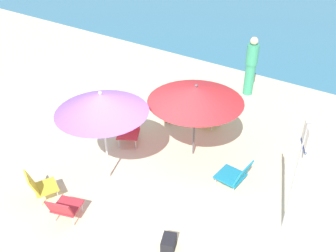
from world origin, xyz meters
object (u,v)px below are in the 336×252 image
(umbrella_red, at_px, (196,94))
(beach_chair_e, at_px, (129,128))
(umbrella_purple, at_px, (101,103))
(beach_chair_d, at_px, (236,175))
(beach_chair_a, at_px, (39,185))
(beach_chair_b, at_px, (64,207))
(beach_chair_c, at_px, (212,114))
(beach_bag, at_px, (169,243))
(person_b, at_px, (176,104))
(person_a, at_px, (251,66))
(warning_sign, at_px, (298,166))

(umbrella_red, distance_m, beach_chair_e, 1.97)
(umbrella_red, relative_size, beach_chair_e, 2.74)
(umbrella_red, distance_m, umbrella_purple, 2.00)
(umbrella_purple, relative_size, beach_chair_d, 3.15)
(beach_chair_a, bearing_deg, beach_chair_b, -71.78)
(beach_chair_b, bearing_deg, beach_chair_d, -58.20)
(beach_chair_a, distance_m, beach_chair_c, 4.50)
(beach_chair_b, height_order, beach_chair_c, beach_chair_b)
(umbrella_red, bearing_deg, beach_chair_d, -20.09)
(umbrella_red, distance_m, beach_bag, 3.05)
(beach_chair_b, distance_m, beach_chair_e, 2.69)
(beach_chair_a, distance_m, beach_chair_e, 2.50)
(beach_chair_e, xyz_separation_m, person_b, (0.41, 1.40, 0.12))
(beach_chair_b, bearing_deg, person_a, -24.58)
(person_a, bearing_deg, beach_bag, -14.99)
(umbrella_red, relative_size, umbrella_purple, 1.00)
(beach_chair_c, relative_size, warning_sign, 0.27)
(beach_chair_b, bearing_deg, person_b, -15.09)
(person_a, bearing_deg, beach_chair_b, -32.55)
(umbrella_red, height_order, person_a, umbrella_red)
(person_b, relative_size, beach_bag, 3.23)
(umbrella_purple, distance_m, warning_sign, 3.60)
(umbrella_red, distance_m, beach_chair_c, 1.84)
(beach_bag, bearing_deg, beach_chair_e, 141.16)
(beach_chair_c, distance_m, beach_chair_e, 2.18)
(umbrella_red, height_order, beach_chair_c, umbrella_red)
(umbrella_purple, relative_size, beach_chair_a, 3.09)
(beach_chair_c, relative_size, beach_chair_d, 0.93)
(umbrella_purple, distance_m, beach_chair_e, 1.95)
(beach_chair_b, distance_m, person_a, 6.53)
(person_b, distance_m, beach_bag, 4.08)
(umbrella_purple, bearing_deg, person_a, 80.68)
(beach_chair_b, distance_m, beach_chair_d, 3.35)
(beach_chair_b, xyz_separation_m, beach_chair_d, (2.13, 2.58, -0.03))
(umbrella_purple, bearing_deg, umbrella_red, 58.72)
(umbrella_red, xyz_separation_m, beach_chair_e, (-1.52, -0.44, -1.17))
(umbrella_purple, distance_m, beach_chair_b, 1.99)
(umbrella_red, bearing_deg, beach_chair_e, -163.76)
(beach_chair_a, bearing_deg, beach_chair_c, 7.84)
(beach_bag, bearing_deg, umbrella_red, 112.45)
(beach_chair_d, xyz_separation_m, warning_sign, (1.20, -0.49, 1.11))
(beach_chair_a, bearing_deg, beach_chair_d, -23.84)
(beach_chair_c, height_order, person_a, person_a)
(beach_chair_d, height_order, warning_sign, warning_sign)
(beach_chair_b, distance_m, person_b, 4.02)
(beach_chair_a, height_order, beach_chair_e, beach_chair_e)
(umbrella_red, bearing_deg, person_b, 139.16)
(beach_chair_a, bearing_deg, warning_sign, -38.30)
(beach_chair_c, xyz_separation_m, person_b, (-0.85, -0.38, 0.19))
(warning_sign, relative_size, beach_bag, 7.39)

